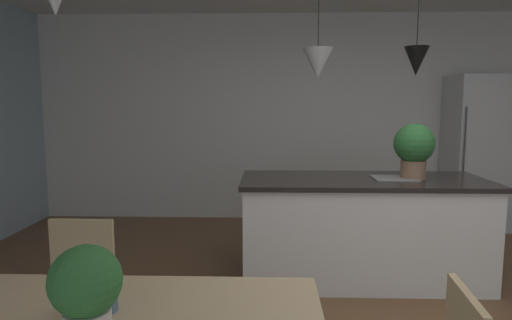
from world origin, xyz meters
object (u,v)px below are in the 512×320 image
potted_plant_on_table (86,287)px  vase_on_dining_table (101,288)px  chair_far_left (74,293)px  potted_plant_on_island (414,147)px  kitchen_island (362,228)px  refrigerator (479,152)px

potted_plant_on_table → vase_on_dining_table: size_ratio=1.75×
chair_far_left → potted_plant_on_table: size_ratio=2.62×
chair_far_left → vase_on_dining_table: vase_on_dining_table is taller
potted_plant_on_island → potted_plant_on_table: bearing=-128.1°
chair_far_left → potted_plant_on_island: (2.34, 1.45, 0.70)m
kitchen_island → vase_on_dining_table: size_ratio=11.12×
kitchen_island → vase_on_dining_table: bearing=-124.0°
potted_plant_on_table → vase_on_dining_table: bearing=97.7°
refrigerator → potted_plant_on_island: bearing=-128.1°
potted_plant_on_island → vase_on_dining_table: 2.91m
kitchen_island → refrigerator: 2.55m
potted_plant_on_island → vase_on_dining_table: bearing=-131.0°
chair_far_left → potted_plant_on_table: (0.48, -0.94, 0.44)m
potted_plant_on_island → chair_far_left: bearing=-148.3°
potted_plant_on_island → refrigerator: bearing=51.9°
chair_far_left → refrigerator: 4.92m
refrigerator → chair_far_left: bearing=-139.3°
chair_far_left → vase_on_dining_table: bearing=-58.4°
refrigerator → vase_on_dining_table: refrigerator is taller
kitchen_island → potted_plant_on_table: size_ratio=6.34×
refrigerator → potted_plant_on_island: 2.23m
potted_plant_on_table → vase_on_dining_table: (-0.03, 0.20, -0.09)m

